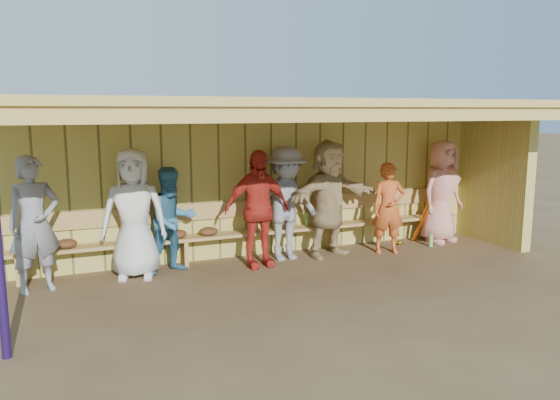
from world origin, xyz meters
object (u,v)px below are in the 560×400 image
(player_a, at_px, (34,224))
(player_h, at_px, (441,192))
(player_d, at_px, (257,209))
(player_b, at_px, (134,214))
(player_g, at_px, (388,208))
(player_e, at_px, (286,204))
(player_c, at_px, (172,220))
(player_f, at_px, (329,198))
(bench, at_px, (262,225))

(player_a, distance_m, player_h, 6.69)
(player_d, distance_m, player_h, 3.61)
(player_b, bearing_deg, player_d, 10.63)
(player_d, bearing_deg, player_g, -5.66)
(player_a, height_order, player_e, player_e)
(player_c, relative_size, player_d, 0.87)
(player_b, distance_m, player_h, 5.41)
(player_b, distance_m, player_g, 4.10)
(player_h, bearing_deg, player_g, 179.81)
(player_g, bearing_deg, player_a, -162.70)
(player_a, xyz_separation_m, player_f, (4.37, 0.11, 0.05))
(player_d, height_order, player_e, player_e)
(player_h, bearing_deg, player_a, 168.82)
(player_g, bearing_deg, bench, -177.85)
(player_g, height_order, bench, player_g)
(player_b, distance_m, bench, 2.13)
(player_d, relative_size, player_g, 1.18)
(player_a, xyz_separation_m, player_d, (3.08, -0.03, -0.01))
(player_c, xyz_separation_m, bench, (1.51, 0.31, -0.25))
(player_d, distance_m, bench, 0.68)
(player_a, bearing_deg, player_g, -17.33)
(player_e, height_order, player_f, player_f)
(player_e, bearing_deg, player_b, 178.12)
(player_d, relative_size, bench, 0.23)
(player_e, height_order, player_g, player_e)
(player_e, relative_size, player_g, 1.19)
(player_c, bearing_deg, player_b, 170.49)
(player_e, bearing_deg, player_f, -7.32)
(player_d, xyz_separation_m, player_h, (3.61, 0.20, 0.03))
(player_a, height_order, bench, player_a)
(player_b, relative_size, player_h, 1.00)
(player_d, relative_size, player_f, 0.94)
(player_e, relative_size, player_h, 0.99)
(player_a, xyz_separation_m, player_e, (3.63, 0.16, 0.01))
(player_b, height_order, player_c, player_b)
(player_b, bearing_deg, player_h, 15.92)
(player_b, distance_m, player_d, 1.81)
(player_d, height_order, bench, player_d)
(player_e, xyz_separation_m, player_g, (1.74, -0.28, -0.15))
(player_a, relative_size, player_e, 0.99)
(player_c, distance_m, player_g, 3.55)
(player_b, height_order, player_h, player_b)
(player_c, xyz_separation_m, player_g, (3.54, -0.29, -0.02))
(player_f, bearing_deg, player_h, -13.75)
(player_c, relative_size, player_f, 0.82)
(player_c, bearing_deg, player_d, -24.38)
(player_g, bearing_deg, player_f, -174.26)
(player_d, distance_m, player_f, 1.30)
(player_g, bearing_deg, player_h, 31.04)
(player_f, bearing_deg, player_c, 163.23)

